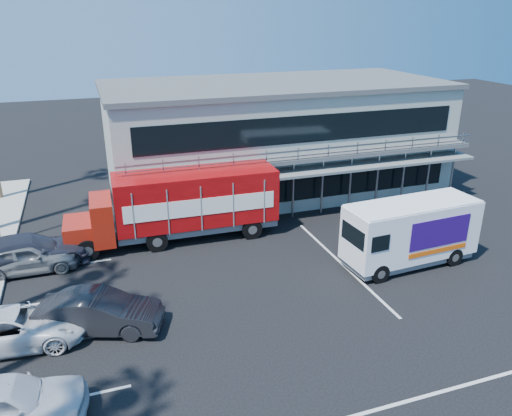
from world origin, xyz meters
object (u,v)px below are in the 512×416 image
object	(u,v)px
white_van	(410,232)
parked_car_a	(4,404)
parked_car_b	(100,312)
red_truck	(182,203)

from	to	relation	value
white_van	parked_car_a	world-z (taller)	white_van
parked_car_b	red_truck	bearing A→B (deg)	-13.08
white_van	parked_car_b	distance (m)	14.59
red_truck	parked_car_a	xyz separation A→B (m)	(-7.65, -11.43, -1.24)
red_truck	white_van	bearing A→B (deg)	-32.29
white_van	parked_car_b	xyz separation A→B (m)	(-14.54, -0.80, -0.92)
red_truck	parked_car_a	size ratio (longest dim) A/B	2.34
parked_car_a	parked_car_b	xyz separation A→B (m)	(2.91, 4.12, -0.03)
white_van	parked_car_b	world-z (taller)	white_van
red_truck	white_van	xyz separation A→B (m)	(9.81, -6.52, -0.35)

